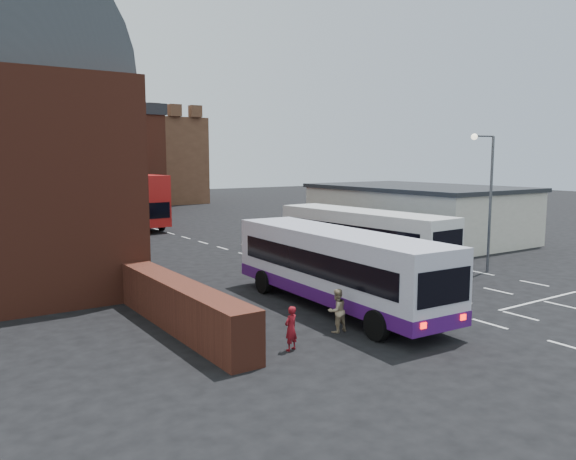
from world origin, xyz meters
TOP-DOWN VIEW (x-y plane):
  - ground at (0.00, 0.00)m, footprint 180.00×180.00m
  - forecourt_wall at (-10.20, 2.00)m, footprint 1.20×10.00m
  - cream_building at (15.00, 14.00)m, footprint 10.40×16.40m
  - brick_terrace at (-6.00, 46.00)m, footprint 22.00×10.00m
  - castle_keep at (6.00, 66.00)m, footprint 22.00×22.00m
  - bus_white_outbound at (-3.44, 1.25)m, footprint 3.49×12.30m
  - bus_white_inbound at (3.90, 7.82)m, footprint 3.65×12.26m
  - bus_blue at (6.00, 8.48)m, footprint 3.19×11.01m
  - bus_red_double at (-1.42, 34.22)m, footprint 3.40×12.44m
  - street_lamp at (8.34, 2.53)m, footprint 1.55×0.50m
  - pedestrian_red at (-8.08, -2.14)m, footprint 0.63×0.51m
  - pedestrian_beige at (-5.56, -1.45)m, footprint 0.82×0.65m

SIDE VIEW (x-z plane):
  - ground at x=0.00m, z-range 0.00..0.00m
  - pedestrian_red at x=-8.08m, z-range 0.00..1.51m
  - pedestrian_beige at x=-5.56m, z-range 0.00..1.62m
  - forecourt_wall at x=-10.20m, z-range 0.00..1.80m
  - bus_blue at x=6.00m, z-range 0.27..3.24m
  - bus_white_inbound at x=3.90m, z-range 0.30..3.60m
  - bus_white_outbound at x=-3.44m, z-range 0.30..3.63m
  - cream_building at x=15.00m, z-range 0.03..4.28m
  - bus_red_double at x=-1.42m, z-range 0.15..5.10m
  - street_lamp at x=8.34m, z-range 0.80..8.52m
  - brick_terrace at x=-6.00m, z-range 0.00..11.00m
  - castle_keep at x=6.00m, z-range 0.00..12.00m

